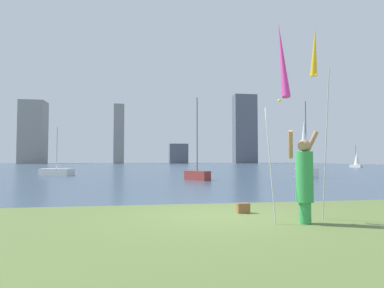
{
  "coord_description": "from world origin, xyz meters",
  "views": [
    {
      "loc": [
        -1.92,
        -7.76,
        1.32
      ],
      "look_at": [
        1.21,
        11.0,
        2.19
      ],
      "focal_mm": 31.39,
      "sensor_mm": 36.0,
      "label": 1
    }
  ],
  "objects_px": {
    "bag": "(243,208)",
    "sailboat_5": "(56,172)",
    "sailboat_6": "(305,150)",
    "person": "(304,177)",
    "sailboat_8": "(197,174)",
    "sailboat_3": "(357,161)",
    "kite_flag_left": "(282,63)",
    "kite_flag_right": "(315,57)"
  },
  "relations": [
    {
      "from": "kite_flag_left",
      "to": "kite_flag_right",
      "type": "relative_size",
      "value": 0.92
    },
    {
      "from": "bag",
      "to": "sailboat_8",
      "type": "bearing_deg",
      "value": 84.64
    },
    {
      "from": "person",
      "to": "sailboat_8",
      "type": "bearing_deg",
      "value": 77.21
    },
    {
      "from": "sailboat_5",
      "to": "sailboat_6",
      "type": "height_order",
      "value": "sailboat_6"
    },
    {
      "from": "sailboat_5",
      "to": "kite_flag_right",
      "type": "bearing_deg",
      "value": -64.49
    },
    {
      "from": "person",
      "to": "sailboat_8",
      "type": "distance_m",
      "value": 14.47
    },
    {
      "from": "bag",
      "to": "kite_flag_right",
      "type": "bearing_deg",
      "value": -30.86
    },
    {
      "from": "sailboat_3",
      "to": "sailboat_8",
      "type": "xyz_separation_m",
      "value": [
        -31.02,
        -27.73,
        -0.71
      ]
    },
    {
      "from": "person",
      "to": "sailboat_6",
      "type": "distance_m",
      "value": 18.09
    },
    {
      "from": "sailboat_8",
      "to": "bag",
      "type": "bearing_deg",
      "value": -95.36
    },
    {
      "from": "kite_flag_left",
      "to": "sailboat_5",
      "type": "bearing_deg",
      "value": 111.84
    },
    {
      "from": "kite_flag_right",
      "to": "bag",
      "type": "relative_size",
      "value": 14.53
    },
    {
      "from": "sailboat_3",
      "to": "sailboat_8",
      "type": "distance_m",
      "value": 41.61
    },
    {
      "from": "bag",
      "to": "kite_flag_left",
      "type": "bearing_deg",
      "value": -84.47
    },
    {
      "from": "sailboat_6",
      "to": "sailboat_8",
      "type": "distance_m",
      "value": 8.42
    },
    {
      "from": "person",
      "to": "kite_flag_left",
      "type": "xyz_separation_m",
      "value": [
        -0.64,
        -0.4,
        2.25
      ]
    },
    {
      "from": "person",
      "to": "kite_flag_right",
      "type": "distance_m",
      "value": 2.88
    },
    {
      "from": "kite_flag_left",
      "to": "sailboat_3",
      "type": "distance_m",
      "value": 53.33
    },
    {
      "from": "bag",
      "to": "sailboat_6",
      "type": "height_order",
      "value": "sailboat_6"
    },
    {
      "from": "person",
      "to": "sailboat_6",
      "type": "height_order",
      "value": "sailboat_6"
    },
    {
      "from": "sailboat_3",
      "to": "sailboat_8",
      "type": "height_order",
      "value": "sailboat_8"
    },
    {
      "from": "kite_flag_left",
      "to": "sailboat_8",
      "type": "bearing_deg",
      "value": 86.02
    },
    {
      "from": "sailboat_3",
      "to": "sailboat_5",
      "type": "distance_m",
      "value": 45.68
    },
    {
      "from": "person",
      "to": "sailboat_8",
      "type": "relative_size",
      "value": 0.37
    },
    {
      "from": "person",
      "to": "sailboat_5",
      "type": "xyz_separation_m",
      "value": [
        -9.9,
        22.71,
        -0.64
      ]
    },
    {
      "from": "sailboat_3",
      "to": "sailboat_5",
      "type": "bearing_deg",
      "value": -154.77
    },
    {
      "from": "kite_flag_left",
      "to": "sailboat_6",
      "type": "distance_m",
      "value": 18.75
    },
    {
      "from": "person",
      "to": "sailboat_5",
      "type": "height_order",
      "value": "sailboat_5"
    },
    {
      "from": "person",
      "to": "sailboat_5",
      "type": "distance_m",
      "value": 24.78
    },
    {
      "from": "kite_flag_left",
      "to": "sailboat_5",
      "type": "distance_m",
      "value": 25.06
    },
    {
      "from": "person",
      "to": "sailboat_5",
      "type": "relative_size",
      "value": 0.48
    },
    {
      "from": "sailboat_5",
      "to": "sailboat_6",
      "type": "relative_size",
      "value": 0.73
    },
    {
      "from": "kite_flag_left",
      "to": "sailboat_3",
      "type": "bearing_deg",
      "value": 53.02
    },
    {
      "from": "sailboat_6",
      "to": "sailboat_8",
      "type": "height_order",
      "value": "sailboat_6"
    },
    {
      "from": "kite_flag_right",
      "to": "bag",
      "type": "bearing_deg",
      "value": 149.14
    },
    {
      "from": "bag",
      "to": "sailboat_5",
      "type": "relative_size",
      "value": 0.08
    },
    {
      "from": "kite_flag_right",
      "to": "sailboat_8",
      "type": "height_order",
      "value": "sailboat_8"
    },
    {
      "from": "kite_flag_left",
      "to": "sailboat_6",
      "type": "bearing_deg",
      "value": 60.7
    },
    {
      "from": "sailboat_8",
      "to": "sailboat_6",
      "type": "bearing_deg",
      "value": 10.3
    },
    {
      "from": "person",
      "to": "sailboat_8",
      "type": "xyz_separation_m",
      "value": [
        0.39,
        14.45,
        -0.59
      ]
    },
    {
      "from": "person",
      "to": "kite_flag_left",
      "type": "bearing_deg",
      "value": -159.54
    },
    {
      "from": "kite_flag_left",
      "to": "kite_flag_right",
      "type": "xyz_separation_m",
      "value": [
        1.29,
        1.01,
        0.49
      ]
    }
  ]
}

